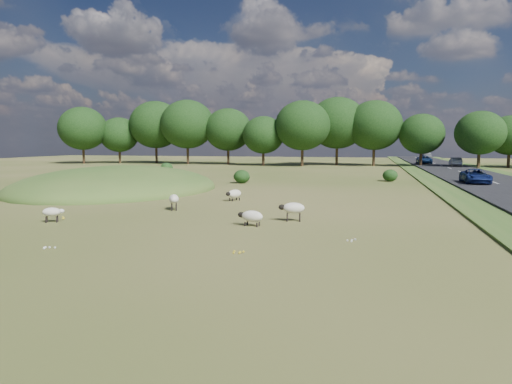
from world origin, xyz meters
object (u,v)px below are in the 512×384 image
sheep_3 (251,216)px  car_3 (455,162)px  sheep_0 (174,199)px  car_0 (476,176)px  sheep_2 (293,208)px  car_1 (426,155)px  car_4 (424,160)px  sheep_4 (234,194)px  sheep_1 (52,212)px

sheep_3 → car_3: car_3 is taller
sheep_0 → car_0: 29.04m
sheep_2 → car_1: car_1 is taller
sheep_2 → car_4: size_ratio=0.27×
car_0 → car_3: bearing=83.2°
car_0 → car_3: size_ratio=1.12×
sheep_2 → sheep_4: sheep_2 is taller
sheep_0 → sheep_1: (-4.15, -5.36, -0.12)m
car_0 → car_4: car_4 is taller
car_1 → sheep_1: bearing=73.2°
sheep_3 → car_1: car_1 is taller
sheep_4 → car_3: bearing=-174.5°
sheep_3 → car_3: bearing=-97.2°
sheep_3 → car_3: (18.74, 56.40, 0.45)m
sheep_1 → sheep_2: size_ratio=0.79×
sheep_2 → car_4: 63.22m
car_1 → car_3: bearing=90.0°
car_4 → sheep_0: bearing=-109.1°
car_3 → car_4: 8.15m
car_3 → car_4: (-3.80, 7.21, 0.02)m
sheep_1 → car_0: car_0 is taller
sheep_3 → sheep_2: bearing=-122.4°
sheep_3 → car_0: bearing=-110.3°
sheep_3 → car_4: size_ratio=0.27×
sheep_0 → car_1: car_1 is taller
sheep_0 → sheep_2: bearing=-129.2°
car_4 → sheep_4: bearing=-108.6°
sheep_4 → car_0: bearing=160.7°
sheep_1 → sheep_3: sheep_1 is taller
sheep_1 → car_3: 64.50m
sheep_3 → car_0: car_0 is taller
sheep_0 → sheep_3: sheep_0 is taller
sheep_0 → sheep_1: sheep_0 is taller
sheep_0 → sheep_3: 6.96m
sheep_0 → car_3: (24.46, 52.44, 0.28)m
sheep_1 → sheep_4: sheep_4 is taller
sheep_4 → car_0: 24.10m
sheep_2 → car_1: (17.03, 91.28, 0.32)m
car_4 → sheep_2: bearing=-102.1°
sheep_2 → car_4: bearing=-110.9°
sheep_2 → car_3: (17.03, 54.61, 0.26)m
sheep_0 → car_1: bearing=-38.3°
sheep_1 → car_1: 98.71m
sheep_0 → sheep_2: (7.43, -2.16, 0.02)m
sheep_2 → sheep_4: bearing=-62.5°
sheep_0 → car_3: 57.87m
sheep_3 → car_1: 94.94m
car_1 → car_4: 29.71m
sheep_2 → sheep_4: 8.72m
sheep_1 → sheep_0: bearing=28.6°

